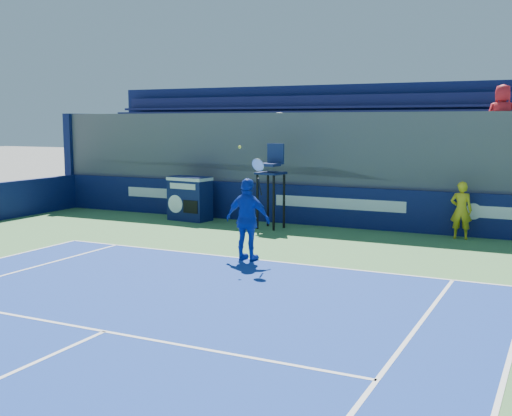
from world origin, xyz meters
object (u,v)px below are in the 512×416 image
at_px(umpire_chair, 271,177).
at_px(match_clock, 190,197).
at_px(tennis_player, 248,220).
at_px(ball_person, 461,210).

bearing_deg(umpire_chair, match_clock, 174.89).
height_order(match_clock, umpire_chair, umpire_chair).
bearing_deg(tennis_player, umpire_chair, 108.04).
bearing_deg(tennis_player, match_clock, 133.88).
bearing_deg(match_clock, tennis_player, -46.12).
bearing_deg(umpire_chair, ball_person, 7.06).
distance_m(match_clock, umpire_chair, 3.07).
relative_size(ball_person, umpire_chair, 0.62).
relative_size(ball_person, match_clock, 1.10).
bearing_deg(ball_person, umpire_chair, 1.33).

